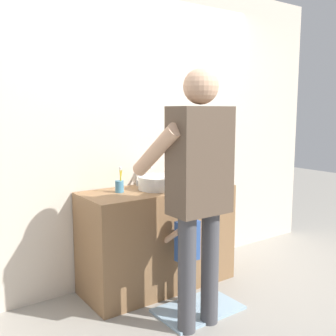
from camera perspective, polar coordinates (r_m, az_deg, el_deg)
name	(u,v)px	position (r m, az deg, el deg)	size (l,w,h in m)	color
ground_plane	(179,298)	(3.38, 1.55, -18.27)	(14.00, 14.00, 0.00)	#9E998E
back_wall	(138,129)	(3.54, -4.42, 5.65)	(4.40, 0.08, 2.70)	beige
vanity_cabinet	(158,237)	(3.44, -1.46, -10.03)	(1.31, 0.54, 0.86)	olive
sink_basin	(159,182)	(3.31, -1.30, -2.09)	(0.35, 0.35, 0.11)	silver
faucet	(146,176)	(3.48, -3.27, -1.17)	(0.18, 0.14, 0.18)	#B7BABF
toothbrush_cup	(120,186)	(3.20, -7.04, -2.55)	(0.07, 0.07, 0.21)	#4C8EB2
bath_mat	(198,309)	(3.20, 4.40, -19.70)	(0.64, 0.40, 0.02)	#99B7CC
child_toddler	(187,246)	(3.12, 2.73, -11.27)	(0.24, 0.24, 0.78)	#6B5B4C
adult_parent	(198,177)	(2.66, 4.38, -1.29)	(0.55, 0.58, 1.79)	#47474C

